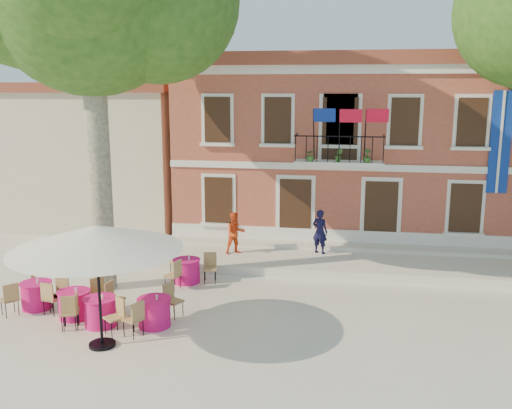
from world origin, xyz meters
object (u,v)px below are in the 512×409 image
Objects in this scene: pedestrian_orange at (235,233)px; cafe_table_2 at (36,294)px; cafe_table_0 at (74,303)px; cafe_table_4 at (100,310)px; cafe_table_1 at (154,311)px; pedestrian_navy at (320,232)px; cafe_table_3 at (187,270)px; patio_umbrella at (96,238)px.

cafe_table_2 is (-4.71, -5.32, -0.63)m from pedestrian_orange.
cafe_table_0 and cafe_table_4 have the same top height.
pedestrian_orange is 0.82× the size of cafe_table_4.
cafe_table_1 is 3.79m from cafe_table_2.
cafe_table_1 and cafe_table_4 have the same top height.
pedestrian_orange is at bearing 48.45° from cafe_table_2.
cafe_table_1 is (-0.97, -5.96, -0.64)m from pedestrian_orange.
pedestrian_orange is 0.79× the size of cafe_table_1.
cafe_table_1 is at bearing 8.03° from cafe_table_4.
pedestrian_navy reaches higher than cafe_table_0.
cafe_table_4 is (2.32, -0.85, 0.00)m from cafe_table_2.
pedestrian_navy is 8.98m from cafe_table_0.
cafe_table_1 is 3.49m from cafe_table_3.
pedestrian_orange reaches higher than cafe_table_0.
pedestrian_navy reaches higher than cafe_table_3.
pedestrian_navy reaches higher than pedestrian_orange.
cafe_table_3 is at bearing 59.66° from pedestrian_navy.
pedestrian_orange reaches higher than cafe_table_1.
cafe_table_0 is at bearing -149.00° from pedestrian_orange.
cafe_table_2 is 1.00× the size of cafe_table_4.
pedestrian_navy is at bearing 37.25° from cafe_table_2.
pedestrian_orange is 6.64m from cafe_table_4.
pedestrian_navy is 9.72m from cafe_table_2.
patio_umbrella is at bearing -34.79° from cafe_table_2.
pedestrian_navy is at bearing 45.07° from cafe_table_0.
pedestrian_orange is at bearing 65.98° from cafe_table_3.
pedestrian_orange is at bearing 33.66° from pedestrian_navy.
cafe_table_2 is (-7.72, -5.87, -0.68)m from pedestrian_navy.
patio_umbrella is at bearing -122.85° from cafe_table_1.
patio_umbrella is 2.63m from cafe_table_4.
cafe_table_2 is (-3.74, 0.65, 0.01)m from cafe_table_1.
pedestrian_orange reaches higher than cafe_table_2.
cafe_table_2 is at bearing 161.33° from cafe_table_0.
cafe_table_0 is 1.00m from cafe_table_4.
cafe_table_4 is at bearing -22.08° from cafe_table_0.
cafe_table_0 is 0.95× the size of cafe_table_1.
pedestrian_navy is at bearing -18.79° from pedestrian_orange.
cafe_table_3 is (-1.10, -2.48, -0.63)m from pedestrian_orange.
patio_umbrella is at bearing 81.61° from pedestrian_navy.
pedestrian_navy is 3.05m from pedestrian_orange.
patio_umbrella is 2.21× the size of cafe_table_2.
patio_umbrella reaches higher than cafe_table_1.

